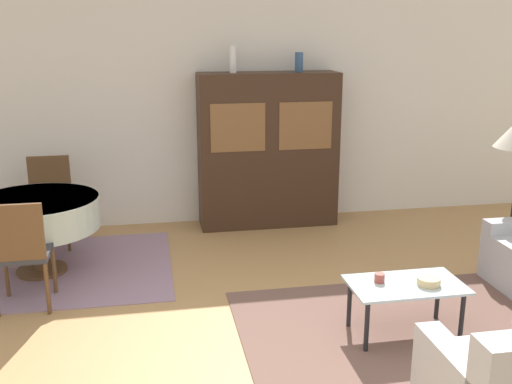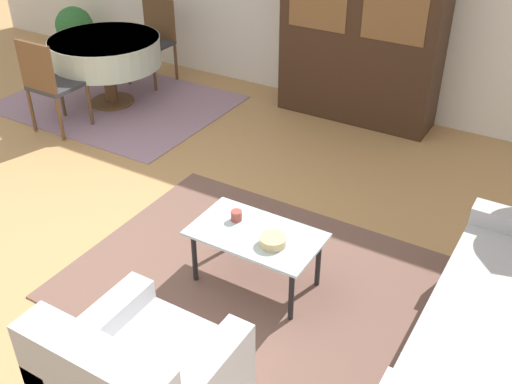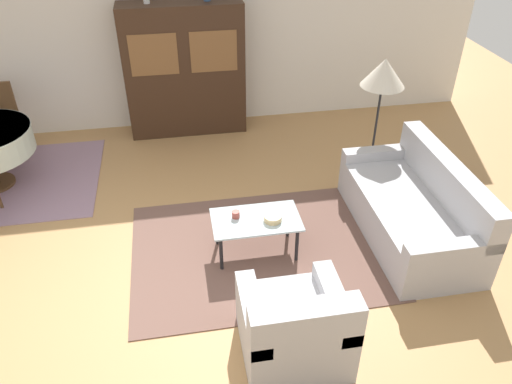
% 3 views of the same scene
% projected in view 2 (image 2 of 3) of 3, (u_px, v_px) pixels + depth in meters
% --- Properties ---
extents(ground_plane, '(14.00, 14.00, 0.00)m').
position_uv_depth(ground_plane, '(82.00, 264.00, 4.34)').
color(ground_plane, tan).
extents(area_rug, '(2.58, 1.91, 0.01)m').
position_uv_depth(area_rug, '(262.00, 282.00, 4.17)').
color(area_rug, brown).
rests_on(area_rug, ground_plane).
extents(dining_rug, '(2.41, 1.82, 0.01)m').
position_uv_depth(dining_rug, '(117.00, 103.00, 6.75)').
color(dining_rug, gray).
rests_on(dining_rug, ground_plane).
extents(coffee_table, '(0.87, 0.51, 0.42)m').
position_uv_depth(coffee_table, '(256.00, 239.00, 3.97)').
color(coffee_table, black).
rests_on(coffee_table, area_rug).
extents(display_cabinet, '(1.63, 0.47, 1.81)m').
position_uv_depth(display_cabinet, '(361.00, 33.00, 5.98)').
color(display_cabinet, '#382316').
rests_on(display_cabinet, ground_plane).
extents(dining_table, '(1.18, 1.18, 0.74)m').
position_uv_depth(dining_table, '(106.00, 52.00, 6.43)').
color(dining_table, brown).
rests_on(dining_table, dining_rug).
extents(dining_chair_near, '(0.44, 0.44, 0.95)m').
position_uv_depth(dining_chair_near, '(49.00, 81.00, 5.86)').
color(dining_chair_near, brown).
rests_on(dining_chair_near, dining_rug).
extents(dining_chair_far, '(0.44, 0.44, 0.95)m').
position_uv_depth(dining_chair_far, '(154.00, 36.00, 7.04)').
color(dining_chair_far, brown).
rests_on(dining_chair_far, dining_rug).
extents(cup, '(0.08, 0.08, 0.07)m').
position_uv_depth(cup, '(236.00, 216.00, 4.05)').
color(cup, '#9E4238').
rests_on(cup, coffee_table).
extents(bowl, '(0.18, 0.18, 0.06)m').
position_uv_depth(bowl, '(273.00, 241.00, 3.82)').
color(bowl, tan).
rests_on(bowl, coffee_table).
extents(potted_plant, '(0.48, 0.48, 0.67)m').
position_uv_depth(potted_plant, '(75.00, 29.00, 7.80)').
color(potted_plant, beige).
rests_on(potted_plant, ground_plane).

